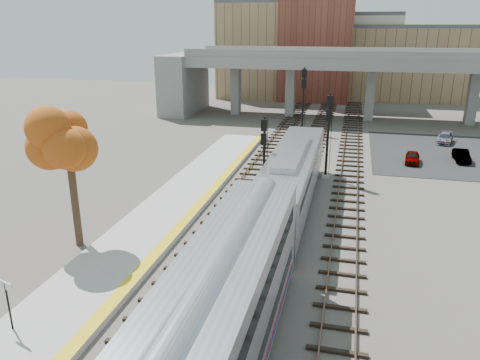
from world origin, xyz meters
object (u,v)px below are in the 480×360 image
at_px(signal_mast_mid, 328,137).
at_px(tree, 67,139).
at_px(car_a, 412,157).
at_px(locomotive, 292,177).
at_px(signal_mast_near, 264,163).
at_px(signal_mast_far, 303,99).
at_px(car_c, 445,138).
at_px(car_b, 462,156).

relative_size(signal_mast_mid, tree, 0.82).
bearing_deg(car_a, locomotive, -118.44).
bearing_deg(car_a, tree, -126.09).
height_order(signal_mast_near, car_a, signal_mast_near).
relative_size(signal_mast_mid, car_a, 2.28).
distance_m(signal_mast_near, signal_mast_far, 25.34).
xyz_separation_m(locomotive, car_c, (14.10, 23.18, -1.70)).
xyz_separation_m(locomotive, tree, (-11.52, -9.17, 4.30)).
xyz_separation_m(signal_mast_near, tree, (-9.42, -9.47, 3.48)).
bearing_deg(signal_mast_far, locomotive, -85.32).
relative_size(signal_mast_near, signal_mast_far, 0.84).
bearing_deg(locomotive, signal_mast_near, 171.73).
relative_size(locomotive, car_b, 5.54).
distance_m(signal_mast_near, signal_mast_mid, 8.21).
height_order(car_a, car_b, car_b).
bearing_deg(car_a, signal_mast_near, -124.47).
bearing_deg(car_b, tree, -136.37).
bearing_deg(locomotive, tree, -141.50).
bearing_deg(signal_mast_mid, signal_mast_far, 102.67).
relative_size(car_a, car_b, 0.93).
height_order(locomotive, car_b, locomotive).
bearing_deg(tree, signal_mast_far, 74.85).
bearing_deg(car_c, tree, -113.64).
xyz_separation_m(locomotive, car_a, (9.76, 13.93, -1.69)).
relative_size(car_b, car_c, 0.92).
bearing_deg(tree, car_a, 47.35).
bearing_deg(signal_mast_far, car_b, -31.25).
relative_size(signal_mast_mid, car_c, 1.96).
relative_size(locomotive, car_a, 5.94).
distance_m(locomotive, signal_mast_far, 25.77).
relative_size(tree, car_b, 2.58).
xyz_separation_m(tree, car_b, (25.94, 24.78, -5.97)).
distance_m(signal_mast_mid, car_b, 15.20).
bearing_deg(signal_mast_near, car_b, 42.83).
bearing_deg(car_a, car_c, 71.41).
distance_m(signal_mast_near, car_c, 28.15).
height_order(locomotive, signal_mast_mid, signal_mast_mid).
bearing_deg(signal_mast_near, car_c, 54.70).
xyz_separation_m(signal_mast_near, car_b, (16.51, 15.31, -2.49)).
xyz_separation_m(signal_mast_far, car_c, (16.20, -2.45, -3.38)).
bearing_deg(car_b, signal_mast_mid, -146.57).
height_order(signal_mast_mid, car_a, signal_mast_mid).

